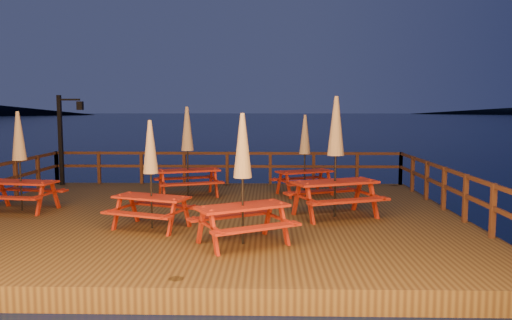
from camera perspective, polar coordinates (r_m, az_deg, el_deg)
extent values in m
plane|color=#051333|center=(12.35, -5.16, -8.00)|extent=(500.00, 500.00, 0.00)
cube|color=#3F2A14|center=(12.30, -5.16, -7.10)|extent=(12.00, 10.00, 0.40)
cylinder|color=#3E2513|center=(18.22, -21.25, -4.79)|extent=(0.24, 0.24, 1.40)
cylinder|color=#3E2513|center=(16.88, -3.36, -5.22)|extent=(0.24, 0.24, 1.40)
cylinder|color=#3E2513|center=(17.34, 15.49, -5.13)|extent=(0.24, 0.24, 1.40)
cube|color=#3E2513|center=(16.88, -3.32, 0.78)|extent=(11.70, 0.06, 0.09)
cube|color=#3E2513|center=(16.93, -3.31, -0.72)|extent=(11.70, 0.06, 0.09)
cube|color=#3E2513|center=(17.94, -18.39, -0.82)|extent=(0.10, 0.10, 1.10)
cube|color=#3E2513|center=(16.93, -3.31, -0.91)|extent=(0.10, 0.10, 1.10)
cube|color=#3E2513|center=(17.19, 12.43, -0.93)|extent=(0.10, 0.10, 1.10)
cube|color=#3E2513|center=(17.49, -23.07, -1.16)|extent=(0.10, 0.10, 1.10)
cube|color=#3E2513|center=(12.80, 21.78, -1.31)|extent=(0.06, 9.70, 0.09)
cube|color=#3E2513|center=(12.86, 21.70, -3.28)|extent=(0.06, 9.70, 0.09)
cube|color=#3E2513|center=(12.87, 21.69, -3.52)|extent=(0.10, 0.10, 1.10)
cube|color=#3E2513|center=(16.53, 17.06, -1.33)|extent=(0.10, 0.10, 1.10)
cube|color=black|center=(17.89, -21.43, 2.11)|extent=(0.12, 0.12, 3.00)
cube|color=black|center=(17.73, -20.55, 6.48)|extent=(0.70, 0.06, 0.06)
cube|color=black|center=(17.60, -19.47, 5.88)|extent=(0.18, 0.18, 0.28)
sphere|color=#F3A761|center=(17.60, -19.47, 5.88)|extent=(0.14, 0.14, 0.14)
cube|color=maroon|center=(9.45, -1.53, -5.35)|extent=(1.84, 1.44, 0.05)
cube|color=maroon|center=(10.02, -3.00, -6.39)|extent=(1.65, 1.08, 0.05)
cube|color=maroon|center=(9.01, 0.12, -7.80)|extent=(1.65, 1.08, 0.05)
cube|color=maroon|center=(9.53, -6.32, -7.52)|extent=(0.10, 0.11, 0.72)
cube|color=maroon|center=(8.96, -4.81, -8.38)|extent=(0.10, 0.11, 0.72)
cube|color=maroon|center=(10.13, 1.36, -6.67)|extent=(0.10, 0.11, 0.72)
cube|color=maroon|center=(9.60, 3.23, -7.40)|extent=(0.10, 0.11, 0.72)
cylinder|color=black|center=(9.37, -1.54, -2.46)|extent=(0.04, 0.04, 2.41)
cone|color=tan|center=(9.30, -1.55, 1.66)|extent=(0.35, 0.35, 1.21)
sphere|color=black|center=(9.27, -1.56, 5.11)|extent=(0.07, 0.07, 0.07)
cube|color=maroon|center=(14.70, -7.80, -1.18)|extent=(1.96, 1.28, 0.05)
cube|color=maroon|center=(15.33, -8.20, -2.04)|extent=(1.82, 0.88, 0.05)
cube|color=maroon|center=(14.15, -7.34, -2.70)|extent=(1.82, 0.88, 0.05)
cube|color=maroon|center=(14.96, -10.88, -2.58)|extent=(0.09, 0.12, 0.76)
cube|color=maroon|center=(14.31, -10.54, -2.96)|extent=(0.09, 0.12, 0.76)
cube|color=maroon|center=(15.22, -5.19, -2.35)|extent=(0.09, 0.12, 0.76)
cube|color=maroon|center=(14.58, -4.60, -2.71)|extent=(0.09, 0.12, 0.76)
cylinder|color=black|center=(14.64, -7.83, 0.79)|extent=(0.04, 0.04, 2.54)
cone|color=tan|center=(14.60, -7.87, 3.57)|extent=(0.37, 0.37, 1.27)
sphere|color=black|center=(14.58, -7.90, 5.88)|extent=(0.07, 0.07, 0.07)
cube|color=maroon|center=(14.91, 5.58, -1.32)|extent=(1.78, 1.28, 0.05)
cube|color=maroon|center=(15.43, 4.57, -2.10)|extent=(1.62, 0.93, 0.05)
cube|color=maroon|center=(14.47, 6.62, -2.66)|extent=(1.62, 0.93, 0.05)
cube|color=maroon|center=(14.91, 2.66, -2.64)|extent=(0.09, 0.11, 0.69)
cube|color=maroon|center=(14.37, 3.72, -2.97)|extent=(0.09, 0.11, 0.69)
cube|color=maroon|center=(15.56, 7.26, -2.32)|extent=(0.09, 0.11, 0.69)
cube|color=maroon|center=(15.04, 8.43, -2.62)|extent=(0.09, 0.11, 0.69)
cylinder|color=black|center=(14.86, 5.59, 0.45)|extent=(0.04, 0.04, 2.31)
cone|color=tan|center=(14.81, 5.62, 2.94)|extent=(0.33, 0.33, 1.15)
sphere|color=black|center=(14.79, 5.64, 5.01)|extent=(0.06, 0.06, 0.06)
cube|color=maroon|center=(11.95, 9.03, -2.51)|extent=(2.14, 1.44, 0.06)
cube|color=maroon|center=(12.58, 7.55, -3.59)|extent=(1.97, 1.01, 0.06)
cube|color=maroon|center=(11.44, 10.61, -4.61)|extent=(1.97, 1.01, 0.06)
cube|color=maroon|center=(11.97, 4.65, -4.46)|extent=(0.10, 0.13, 0.83)
cube|color=maroon|center=(11.32, 6.19, -5.08)|extent=(0.10, 0.13, 0.83)
cube|color=maroon|center=(12.74, 11.49, -3.92)|extent=(0.10, 0.13, 0.83)
cube|color=maroon|center=(12.13, 13.28, -4.46)|extent=(0.10, 0.13, 0.83)
cylinder|color=black|center=(11.88, 9.07, 0.13)|extent=(0.05, 0.05, 2.77)
cone|color=tan|center=(11.83, 9.13, 3.87)|extent=(0.40, 0.40, 1.38)
sphere|color=black|center=(11.82, 9.19, 6.98)|extent=(0.08, 0.08, 0.08)
cube|color=maroon|center=(13.82, -25.29, -2.30)|extent=(1.83, 0.94, 0.05)
cube|color=maroon|center=(14.33, -23.89, -3.14)|extent=(1.76, 0.53, 0.05)
cube|color=maroon|center=(13.40, -26.67, -3.87)|extent=(1.76, 0.53, 0.05)
cube|color=maroon|center=(14.55, -26.83, -3.43)|extent=(0.07, 0.10, 0.73)
cube|color=maroon|center=(13.73, -21.97, -3.75)|extent=(0.07, 0.10, 0.73)
cube|color=maroon|center=(13.21, -23.45, -4.18)|extent=(0.07, 0.10, 0.73)
cylinder|color=black|center=(13.76, -25.38, -0.31)|extent=(0.04, 0.04, 2.42)
cone|color=tan|center=(13.71, -25.51, 2.51)|extent=(0.35, 0.35, 1.21)
sphere|color=black|center=(13.70, -25.61, 4.85)|extent=(0.07, 0.07, 0.07)
cube|color=maroon|center=(10.92, -11.86, -4.19)|extent=(1.74, 1.16, 0.05)
cube|color=maroon|center=(11.42, -10.32, -5.09)|extent=(1.61, 0.80, 0.05)
cube|color=maroon|center=(10.54, -13.47, -6.09)|extent=(1.61, 0.80, 0.05)
cube|color=maroon|center=(11.61, -13.80, -5.33)|extent=(0.08, 0.10, 0.68)
cube|color=maroon|center=(11.14, -15.59, -5.85)|extent=(0.08, 0.10, 0.68)
cube|color=maroon|center=(10.88, -7.97, -5.96)|extent=(0.08, 0.10, 0.68)
cube|color=maroon|center=(10.38, -9.61, -6.57)|extent=(0.08, 0.10, 0.68)
cylinder|color=black|center=(10.85, -11.92, -1.84)|extent=(0.04, 0.04, 2.25)
cone|color=tan|center=(10.79, -11.99, 1.48)|extent=(0.32, 0.32, 1.13)
sphere|color=black|center=(10.76, -12.05, 4.26)|extent=(0.06, 0.06, 0.06)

